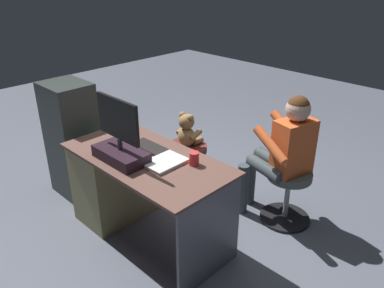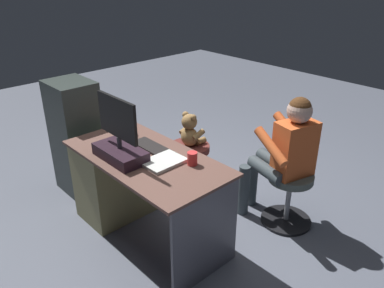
{
  "view_description": "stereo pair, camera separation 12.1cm",
  "coord_description": "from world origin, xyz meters",
  "px_view_note": "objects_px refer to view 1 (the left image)",
  "views": [
    {
      "loc": [
        -2.06,
        2.03,
        2.08
      ],
      "look_at": [
        -0.14,
        0.09,
        0.77
      ],
      "focal_mm": 36.11,
      "sensor_mm": 36.0,
      "label": 1
    },
    {
      "loc": [
        -2.14,
        1.95,
        2.08
      ],
      "look_at": [
        -0.14,
        0.09,
        0.77
      ],
      "focal_mm": 36.11,
      "sensor_mm": 36.0,
      "label": 2
    }
  ],
  "objects_px": {
    "monitor": "(120,144)",
    "office_chair_teddy": "(187,163)",
    "cup": "(194,158)",
    "tv_remote": "(112,142)",
    "teddy_bear": "(187,131)",
    "person": "(282,147)",
    "computer_mouse": "(131,135)",
    "keyboard": "(154,149)",
    "desk": "(121,179)",
    "visitor_chair": "(288,191)"
  },
  "relations": [
    {
      "from": "office_chair_teddy",
      "to": "tv_remote",
      "type": "bearing_deg",
      "value": 83.55
    },
    {
      "from": "keyboard",
      "to": "person",
      "type": "distance_m",
      "value": 1.06
    },
    {
      "from": "computer_mouse",
      "to": "person",
      "type": "relative_size",
      "value": 0.08
    },
    {
      "from": "desk",
      "to": "tv_remote",
      "type": "bearing_deg",
      "value": 46.86
    },
    {
      "from": "teddy_bear",
      "to": "person",
      "type": "relative_size",
      "value": 0.29
    },
    {
      "from": "office_chair_teddy",
      "to": "monitor",
      "type": "bearing_deg",
      "value": 103.4
    },
    {
      "from": "desk",
      "to": "visitor_chair",
      "type": "relative_size",
      "value": 2.85
    },
    {
      "from": "keyboard",
      "to": "person",
      "type": "relative_size",
      "value": 0.37
    },
    {
      "from": "computer_mouse",
      "to": "cup",
      "type": "bearing_deg",
      "value": -177.7
    },
    {
      "from": "keyboard",
      "to": "cup",
      "type": "height_order",
      "value": "cup"
    },
    {
      "from": "cup",
      "to": "desk",
      "type": "bearing_deg",
      "value": 13.69
    },
    {
      "from": "desk",
      "to": "computer_mouse",
      "type": "xyz_separation_m",
      "value": [
        0.01,
        -0.14,
        0.36
      ]
    },
    {
      "from": "keyboard",
      "to": "monitor",
      "type": "bearing_deg",
      "value": 80.94
    },
    {
      "from": "computer_mouse",
      "to": "visitor_chair",
      "type": "bearing_deg",
      "value": -141.11
    },
    {
      "from": "desk",
      "to": "tv_remote",
      "type": "height_order",
      "value": "tv_remote"
    },
    {
      "from": "desk",
      "to": "monitor",
      "type": "xyz_separation_m",
      "value": [
        -0.27,
        0.16,
        0.47
      ]
    },
    {
      "from": "desk",
      "to": "teddy_bear",
      "type": "bearing_deg",
      "value": -94.19
    },
    {
      "from": "keyboard",
      "to": "tv_remote",
      "type": "height_order",
      "value": "keyboard"
    },
    {
      "from": "monitor",
      "to": "computer_mouse",
      "type": "bearing_deg",
      "value": -47.27
    },
    {
      "from": "tv_remote",
      "to": "visitor_chair",
      "type": "bearing_deg",
      "value": -129.84
    },
    {
      "from": "desk",
      "to": "office_chair_teddy",
      "type": "xyz_separation_m",
      "value": [
        -0.05,
        -0.73,
        -0.11
      ]
    },
    {
      "from": "monitor",
      "to": "keyboard",
      "type": "height_order",
      "value": "monitor"
    },
    {
      "from": "computer_mouse",
      "to": "person",
      "type": "distance_m",
      "value": 1.26
    },
    {
      "from": "monitor",
      "to": "tv_remote",
      "type": "distance_m",
      "value": 0.34
    },
    {
      "from": "monitor",
      "to": "office_chair_teddy",
      "type": "relative_size",
      "value": 1.01
    },
    {
      "from": "tv_remote",
      "to": "office_chair_teddy",
      "type": "relative_size",
      "value": 0.31
    },
    {
      "from": "computer_mouse",
      "to": "office_chair_teddy",
      "type": "xyz_separation_m",
      "value": [
        -0.07,
        -0.59,
        -0.47
      ]
    },
    {
      "from": "keyboard",
      "to": "teddy_bear",
      "type": "height_order",
      "value": "teddy_bear"
    },
    {
      "from": "cup",
      "to": "tv_remote",
      "type": "bearing_deg",
      "value": 15.64
    },
    {
      "from": "teddy_bear",
      "to": "computer_mouse",
      "type": "bearing_deg",
      "value": 83.76
    },
    {
      "from": "office_chair_teddy",
      "to": "teddy_bear",
      "type": "distance_m",
      "value": 0.34
    },
    {
      "from": "cup",
      "to": "office_chair_teddy",
      "type": "relative_size",
      "value": 0.2
    },
    {
      "from": "keyboard",
      "to": "computer_mouse",
      "type": "height_order",
      "value": "computer_mouse"
    },
    {
      "from": "office_chair_teddy",
      "to": "visitor_chair",
      "type": "height_order",
      "value": "same"
    },
    {
      "from": "tv_remote",
      "to": "visitor_chair",
      "type": "relative_size",
      "value": 0.31
    },
    {
      "from": "cup",
      "to": "person",
      "type": "bearing_deg",
      "value": -107.42
    },
    {
      "from": "cup",
      "to": "person",
      "type": "relative_size",
      "value": 0.09
    },
    {
      "from": "desk",
      "to": "visitor_chair",
      "type": "height_order",
      "value": "desk"
    },
    {
      "from": "desk",
      "to": "keyboard",
      "type": "relative_size",
      "value": 3.24
    },
    {
      "from": "cup",
      "to": "person",
      "type": "distance_m",
      "value": 0.83
    },
    {
      "from": "cup",
      "to": "teddy_bear",
      "type": "height_order",
      "value": "cup"
    },
    {
      "from": "keyboard",
      "to": "visitor_chair",
      "type": "bearing_deg",
      "value": -129.78
    },
    {
      "from": "teddy_bear",
      "to": "person",
      "type": "height_order",
      "value": "person"
    },
    {
      "from": "monitor",
      "to": "tv_remote",
      "type": "bearing_deg",
      "value": -22.72
    },
    {
      "from": "tv_remote",
      "to": "teddy_bear",
      "type": "height_order",
      "value": "teddy_bear"
    },
    {
      "from": "desk",
      "to": "person",
      "type": "height_order",
      "value": "person"
    },
    {
      "from": "desk",
      "to": "tv_remote",
      "type": "relative_size",
      "value": 9.08
    },
    {
      "from": "visitor_chair",
      "to": "person",
      "type": "distance_m",
      "value": 0.41
    },
    {
      "from": "tv_remote",
      "to": "person",
      "type": "xyz_separation_m",
      "value": [
        -0.98,
        -0.99,
        -0.06
      ]
    },
    {
      "from": "monitor",
      "to": "cup",
      "type": "relative_size",
      "value": 4.91
    }
  ]
}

